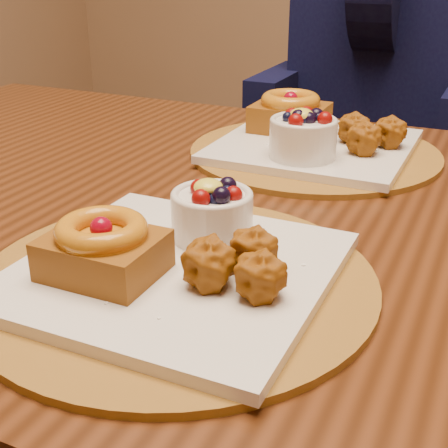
{
  "coord_description": "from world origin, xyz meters",
  "views": [
    {
      "loc": [
        0.26,
        -0.8,
        1.05
      ],
      "look_at": [
        0.03,
        -0.3,
        0.8
      ],
      "focal_mm": 50.0,
      "sensor_mm": 36.0,
      "label": 1
    }
  ],
  "objects_px": {
    "diner": "(384,34)",
    "place_setting_near": "(176,260)",
    "dining_table": "(260,259)",
    "chair_far": "(436,174)",
    "place_setting_far": "(312,138)"
  },
  "relations": [
    {
      "from": "dining_table",
      "to": "chair_far",
      "type": "height_order",
      "value": "chair_far"
    },
    {
      "from": "place_setting_far",
      "to": "chair_far",
      "type": "bearing_deg",
      "value": 79.53
    },
    {
      "from": "dining_table",
      "to": "chair_far",
      "type": "bearing_deg",
      "value": 82.18
    },
    {
      "from": "diner",
      "to": "place_setting_far",
      "type": "bearing_deg",
      "value": -93.61
    },
    {
      "from": "dining_table",
      "to": "place_setting_far",
      "type": "distance_m",
      "value": 0.24
    },
    {
      "from": "chair_far",
      "to": "place_setting_near",
      "type": "bearing_deg",
      "value": -108.43
    },
    {
      "from": "chair_far",
      "to": "diner",
      "type": "bearing_deg",
      "value": -174.03
    },
    {
      "from": "place_setting_far",
      "to": "chair_far",
      "type": "xyz_separation_m",
      "value": [
        0.13,
        0.69,
        -0.26
      ]
    },
    {
      "from": "place_setting_far",
      "to": "diner",
      "type": "xyz_separation_m",
      "value": [
        -0.03,
        0.64,
        0.08
      ]
    },
    {
      "from": "diner",
      "to": "dining_table",
      "type": "bearing_deg",
      "value": -94.08
    },
    {
      "from": "chair_far",
      "to": "dining_table",
      "type": "bearing_deg",
      "value": -109.82
    },
    {
      "from": "place_setting_near",
      "to": "dining_table",
      "type": "bearing_deg",
      "value": 89.41
    },
    {
      "from": "dining_table",
      "to": "place_setting_far",
      "type": "relative_size",
      "value": 4.21
    },
    {
      "from": "diner",
      "to": "place_setting_near",
      "type": "bearing_deg",
      "value": -94.65
    },
    {
      "from": "place_setting_near",
      "to": "chair_far",
      "type": "bearing_deg",
      "value": 83.56
    }
  ]
}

